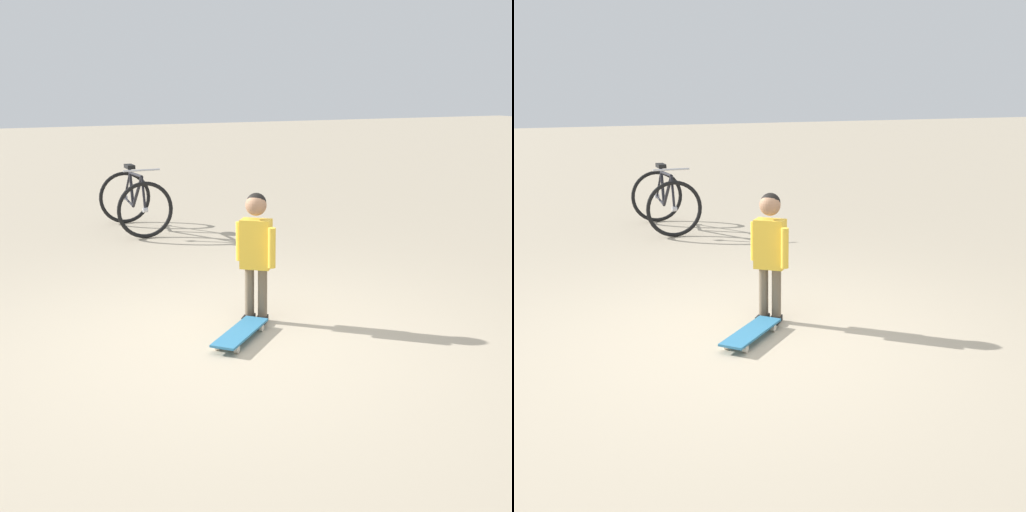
# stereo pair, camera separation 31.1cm
# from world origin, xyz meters

# --- Properties ---
(ground_plane) EXTENTS (50.00, 50.00, 0.00)m
(ground_plane) POSITION_xyz_m (0.00, 0.00, 0.00)
(ground_plane) COLOR tan
(child_person) EXTENTS (0.28, 0.38, 1.06)m
(child_person) POSITION_xyz_m (0.36, 0.39, 0.66)
(child_person) COLOR brown
(child_person) RESTS_ON ground
(skateboard) EXTENTS (0.63, 0.63, 0.07)m
(skateboard) POSITION_xyz_m (0.08, 0.04, 0.06)
(skateboard) COLOR teal
(skateboard) RESTS_ON ground
(bicycle_mid) EXTENTS (0.73, 1.08, 0.85)m
(bicycle_mid) POSITION_xyz_m (0.30, 4.25, 0.38)
(bicycle_mid) COLOR black
(bicycle_mid) RESTS_ON ground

